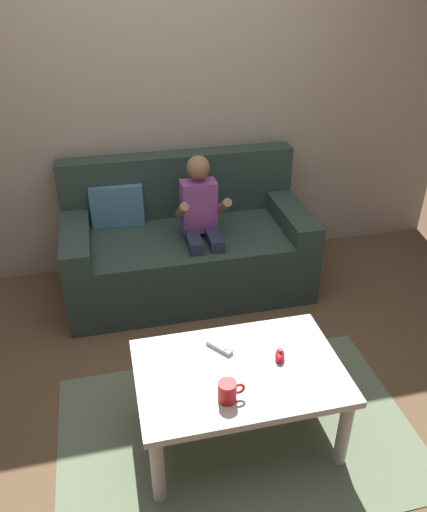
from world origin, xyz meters
TOP-DOWN VIEW (x-y plane):
  - ground_plane at (0.00, 0.00)m, footprint 8.70×8.70m
  - wall_back at (0.00, 1.56)m, footprint 4.35×0.05m
  - couch at (0.08, 1.17)m, footprint 1.63×0.80m
  - person_seated_on_couch at (0.16, 0.99)m, footprint 0.32×0.39m
  - coffee_table at (0.08, -0.21)m, footprint 0.94×0.62m
  - area_rug at (0.08, -0.21)m, footprint 1.74×1.12m
  - game_remote_white_near_edge at (0.03, -0.05)m, footprint 0.11×0.13m
  - nunchuk_red at (0.28, -0.18)m, footprint 0.07×0.10m
  - coffee_mug at (-0.02, -0.37)m, footprint 0.12×0.08m

SIDE VIEW (x-z plane):
  - ground_plane at x=0.00m, z-range 0.00..0.00m
  - area_rug at x=0.08m, z-range 0.00..0.01m
  - couch at x=0.08m, z-range -0.13..0.75m
  - coffee_table at x=0.08m, z-range 0.15..0.58m
  - game_remote_white_near_edge at x=0.03m, z-range 0.43..0.46m
  - nunchuk_red at x=0.28m, z-range 0.42..0.48m
  - coffee_mug at x=-0.02m, z-range 0.43..0.52m
  - person_seated_on_couch at x=0.16m, z-range 0.08..1.06m
  - wall_back at x=0.00m, z-range 0.00..2.50m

